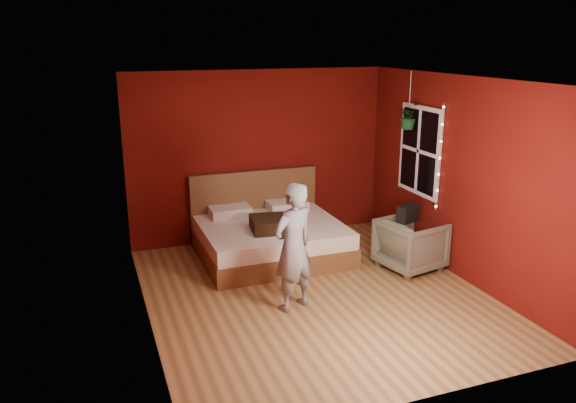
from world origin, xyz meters
name	(u,v)px	position (x,y,z in m)	size (l,w,h in m)	color
floor	(315,294)	(0.00, 0.00, 0.00)	(4.50, 4.50, 0.00)	olive
room_walls	(317,161)	(0.00, 0.00, 1.68)	(4.04, 4.54, 2.62)	#5F0F0A
window	(419,151)	(1.97, 0.90, 1.50)	(0.05, 0.97, 1.27)	white
fairy_lights	(440,158)	(1.94, 0.37, 1.50)	(0.04, 0.04, 1.45)	silver
bed	(269,236)	(-0.11, 1.45, 0.29)	(1.99, 1.70, 1.10)	brown
person	(293,247)	(-0.38, -0.23, 0.76)	(0.55, 0.36, 1.51)	gray
armchair	(411,244)	(1.53, 0.30, 0.35)	(0.75, 0.77, 0.70)	#676651
handbag	(408,213)	(1.44, 0.27, 0.81)	(0.31, 0.15, 0.22)	black
throw_pillow	(270,224)	(-0.21, 1.10, 0.59)	(0.52, 0.52, 0.18)	black
hanging_plant	(409,116)	(1.88, 1.10, 1.97)	(0.41, 0.38, 0.82)	silver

